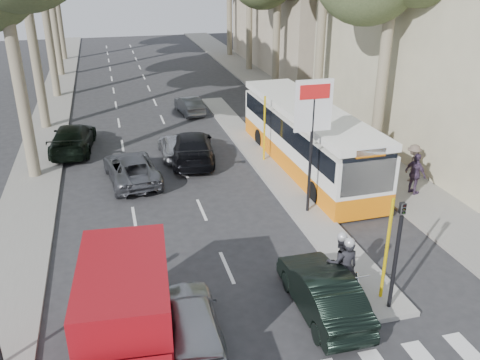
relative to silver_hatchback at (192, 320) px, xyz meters
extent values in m
plane|color=#28282B|center=(2.65, 1.20, -0.65)|extent=(120.00, 120.00, 0.00)
cube|color=gray|center=(11.25, 26.20, -0.59)|extent=(3.20, 70.00, 0.12)
cube|color=gray|center=(-5.35, 29.20, -0.59)|extent=(2.40, 64.00, 0.12)
cube|color=gray|center=(5.90, 12.20, -0.57)|extent=(1.50, 26.00, 0.16)
cylinder|color=yellow|center=(5.90, 0.20, 1.10)|extent=(0.10, 0.10, 3.50)
cylinder|color=yellow|center=(5.90, 6.20, 1.10)|extent=(0.10, 0.10, 3.50)
cylinder|color=yellow|center=(5.90, 12.20, 1.10)|extent=(0.10, 0.10, 3.50)
cylinder|color=black|center=(5.90, 6.20, 1.95)|extent=(0.12, 0.12, 5.20)
cube|color=white|center=(5.90, 6.20, 3.95)|extent=(1.50, 0.10, 2.00)
cube|color=red|center=(5.90, 6.14, 4.50)|extent=(1.20, 0.02, 0.55)
cylinder|color=black|center=(5.90, -0.30, 0.95)|extent=(0.12, 0.12, 3.20)
imported|color=black|center=(5.90, -0.30, 2.45)|extent=(0.16, 0.41, 1.00)
cylinder|color=#6B604C|center=(-5.35, 13.20, 3.55)|extent=(0.56, 0.56, 8.40)
cylinder|color=#6B604C|center=(-5.45, 21.20, 3.83)|extent=(0.56, 0.56, 8.96)
cylinder|color=#6B604C|center=(-5.25, 29.20, 3.41)|extent=(0.56, 0.56, 8.12)
cylinder|color=#6B604C|center=(-5.35, 37.20, 4.11)|extent=(0.56, 0.56, 9.52)
cylinder|color=#6B604C|center=(-5.45, 45.20, 3.69)|extent=(0.56, 0.56, 8.68)
cylinder|color=#6B604C|center=(11.65, 11.20, 3.55)|extent=(0.56, 0.56, 8.40)
cylinder|color=#6B604C|center=(11.75, 19.20, 3.97)|extent=(0.56, 0.56, 9.24)
cylinder|color=#6B604C|center=(11.55, 27.20, 3.27)|extent=(0.56, 0.56, 7.84)
cylinder|color=#6B604C|center=(11.65, 35.20, 3.83)|extent=(0.56, 0.56, 8.96)
cylinder|color=#6B604C|center=(11.75, 43.20, 3.55)|extent=(0.56, 0.56, 8.40)
imported|color=#AEB1B6|center=(0.00, 0.00, 0.00)|extent=(1.68, 3.86, 1.30)
imported|color=black|center=(3.95, 0.20, 0.05)|extent=(1.51, 4.26, 1.40)
imported|color=#52545B|center=(-0.85, 11.51, 0.00)|extent=(2.71, 4.91, 1.30)
imported|color=black|center=(2.39, 13.43, 0.11)|extent=(2.80, 5.46, 1.52)
imported|color=#9FA2A7|center=(1.55, 14.27, -0.04)|extent=(1.49, 3.61, 1.23)
imported|color=#494C51|center=(3.73, 22.11, -0.06)|extent=(1.65, 3.72, 1.19)
imported|color=black|center=(-3.65, 16.52, 0.09)|extent=(2.57, 5.30, 1.49)
cylinder|color=black|center=(-2.55, 0.51, -0.23)|extent=(0.35, 0.86, 0.84)
cylinder|color=black|center=(-0.69, 0.36, -0.23)|extent=(0.35, 0.86, 0.84)
cube|color=maroon|center=(-1.70, -0.49, 1.17)|extent=(2.45, 4.07, 2.33)
cube|color=orange|center=(7.72, 11.03, -0.07)|extent=(2.89, 12.17, 0.95)
cube|color=white|center=(7.72, 11.03, 1.20)|extent=(2.89, 12.17, 1.58)
cube|color=black|center=(7.72, 11.03, 1.51)|extent=(2.90, 11.69, 0.90)
cube|color=white|center=(7.72, 11.03, 2.35)|extent=(2.89, 12.17, 0.32)
cube|color=black|center=(7.84, 5.00, 1.35)|extent=(2.32, 0.11, 1.58)
cube|color=orange|center=(7.84, 5.00, 2.28)|extent=(1.27, 0.09, 0.34)
cylinder|color=black|center=(6.60, 7.13, -0.17)|extent=(0.32, 1.02, 1.01)
cylinder|color=black|center=(9.00, 7.18, -0.17)|extent=(0.32, 1.02, 1.01)
cylinder|color=black|center=(6.44, 14.64, -0.17)|extent=(0.32, 1.02, 1.01)
cylinder|color=black|center=(8.84, 14.69, -0.17)|extent=(0.32, 1.02, 1.01)
cylinder|color=black|center=(4.95, -0.17, -0.28)|extent=(0.13, 0.74, 0.74)
cylinder|color=black|center=(4.93, 1.55, -0.28)|extent=(0.13, 0.74, 0.74)
cylinder|color=silver|center=(4.95, -0.09, 0.16)|extent=(0.08, 0.46, 0.92)
cube|color=black|center=(4.94, 0.75, -0.13)|extent=(0.26, 0.87, 0.34)
cube|color=black|center=(4.94, 0.52, 0.18)|extent=(0.35, 0.52, 0.25)
cube|color=black|center=(4.94, 1.09, 0.11)|extent=(0.33, 0.75, 0.14)
cylinder|color=silver|center=(4.95, -0.02, 0.52)|extent=(0.71, 0.06, 0.05)
imported|color=black|center=(4.94, 0.75, 0.37)|extent=(0.71, 0.47, 1.93)
imported|color=black|center=(4.93, 1.21, 0.31)|extent=(0.89, 0.50, 1.81)
sphere|color=#B2B2B7|center=(4.94, 0.69, 1.28)|extent=(0.32, 0.32, 0.32)
sphere|color=#B2B2B7|center=(4.94, 1.17, 1.21)|extent=(0.32, 0.32, 0.32)
imported|color=#43334C|center=(11.10, 6.64, 0.41)|extent=(0.82, 1.20, 1.87)
imported|color=brown|center=(11.78, 7.93, 0.36)|extent=(1.23, 1.09, 1.77)
camera|label=1|loc=(-1.61, -11.13, 9.06)|focal=38.00mm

